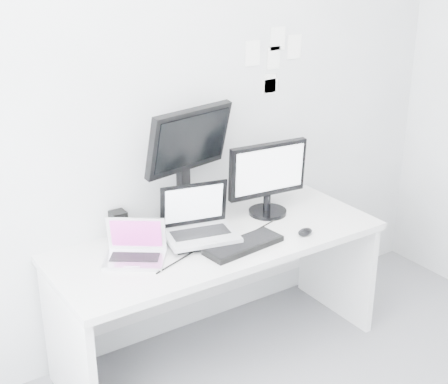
% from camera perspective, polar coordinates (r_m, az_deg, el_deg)
% --- Properties ---
extents(back_wall, '(3.60, 0.00, 3.60)m').
position_cam_1_polar(back_wall, '(3.47, -3.66, 7.22)').
color(back_wall, silver).
rests_on(back_wall, ground).
extents(desk, '(1.80, 0.70, 0.73)m').
position_cam_1_polar(desk, '(3.58, -0.45, -9.45)').
color(desk, silver).
rests_on(desk, ground).
extents(macbook, '(0.37, 0.35, 0.22)m').
position_cam_1_polar(macbook, '(3.15, -8.09, -4.42)').
color(macbook, '#B6B6BB').
rests_on(macbook, desk).
extents(speaker, '(0.10, 0.10, 0.16)m').
position_cam_1_polar(speaker, '(3.41, -9.39, -2.96)').
color(speaker, black).
rests_on(speaker, desk).
extents(dell_laptop, '(0.42, 0.36, 0.31)m').
position_cam_1_polar(dell_laptop, '(3.30, -2.07, -2.16)').
color(dell_laptop, '#AFB1B6').
rests_on(dell_laptop, desk).
extents(rear_monitor, '(0.54, 0.29, 0.70)m').
position_cam_1_polar(rear_monitor, '(3.41, -3.34, 2.25)').
color(rear_monitor, black).
rests_on(rear_monitor, desk).
extents(samsung_monitor, '(0.50, 0.27, 0.44)m').
position_cam_1_polar(samsung_monitor, '(3.63, 4.00, 1.25)').
color(samsung_monitor, black).
rests_on(samsung_monitor, desk).
extents(keyboard, '(0.45, 0.20, 0.03)m').
position_cam_1_polar(keyboard, '(3.30, 1.76, -4.78)').
color(keyboard, black).
rests_on(keyboard, desk).
extents(mouse, '(0.11, 0.09, 0.03)m').
position_cam_1_polar(mouse, '(3.47, 7.26, -3.56)').
color(mouse, black).
rests_on(mouse, desk).
extents(wall_note_0, '(0.10, 0.00, 0.14)m').
position_cam_1_polar(wall_note_0, '(3.65, 2.57, 12.29)').
color(wall_note_0, white).
rests_on(wall_note_0, back_wall).
extents(wall_note_1, '(0.09, 0.00, 0.13)m').
position_cam_1_polar(wall_note_1, '(3.74, 4.46, 11.87)').
color(wall_note_1, white).
rests_on(wall_note_1, back_wall).
extents(wall_note_2, '(0.10, 0.00, 0.14)m').
position_cam_1_polar(wall_note_2, '(3.83, 6.31, 12.79)').
color(wall_note_2, white).
rests_on(wall_note_2, back_wall).
extents(wall_note_3, '(0.11, 0.00, 0.08)m').
position_cam_1_polar(wall_note_3, '(3.76, 4.14, 9.45)').
color(wall_note_3, white).
rests_on(wall_note_3, back_wall).
extents(wall_note_4, '(0.08, 0.00, 0.12)m').
position_cam_1_polar(wall_note_4, '(3.76, 4.14, 9.60)').
color(wall_note_4, white).
rests_on(wall_note_4, back_wall).
extents(wall_note_5, '(0.10, 0.00, 0.13)m').
position_cam_1_polar(wall_note_5, '(3.74, 4.82, 13.52)').
color(wall_note_5, white).
rests_on(wall_note_5, back_wall).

